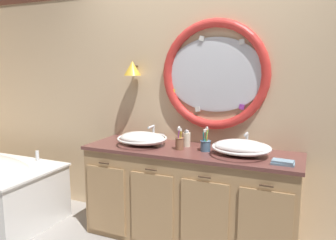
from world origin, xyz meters
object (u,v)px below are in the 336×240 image
object	(u,v)px
soap_dispenser	(187,139)
toothbrush_holder_right	(206,145)
folded_hand_towel	(283,162)
toothbrush_holder_left	(179,143)
sink_basin_left	(142,138)
sink_basin_right	(241,148)

from	to	relation	value
soap_dispenser	toothbrush_holder_right	bearing A→B (deg)	-23.90
folded_hand_towel	toothbrush_holder_left	bearing A→B (deg)	173.32
sink_basin_left	sink_basin_right	world-z (taller)	sink_basin_right
sink_basin_left	folded_hand_towel	bearing A→B (deg)	-5.46
toothbrush_holder_right	folded_hand_towel	world-z (taller)	toothbrush_holder_right
toothbrush_holder_left	folded_hand_towel	bearing A→B (deg)	-6.68
sink_basin_right	toothbrush_holder_right	xyz separation A→B (m)	(-0.31, 0.03, -0.01)
sink_basin_right	folded_hand_towel	size ratio (longest dim) A/B	2.86
sink_basin_right	toothbrush_holder_right	bearing A→B (deg)	175.36
toothbrush_holder_right	folded_hand_towel	distance (m)	0.66
toothbrush_holder_right	soap_dispenser	bearing A→B (deg)	156.10
sink_basin_right	folded_hand_towel	distance (m)	0.36
toothbrush_holder_left	soap_dispenser	bearing A→B (deg)	82.31
toothbrush_holder_right	folded_hand_towel	bearing A→B (deg)	-12.62
toothbrush_holder_left	soap_dispenser	size ratio (longest dim) A/B	1.32
toothbrush_holder_left	toothbrush_holder_right	size ratio (longest dim) A/B	0.97
sink_basin_left	toothbrush_holder_right	size ratio (longest dim) A/B	2.16
sink_basin_left	soap_dispenser	size ratio (longest dim) A/B	2.93
soap_dispenser	folded_hand_towel	world-z (taller)	soap_dispenser
sink_basin_right	sink_basin_left	bearing A→B (deg)	-180.00
toothbrush_holder_right	toothbrush_holder_left	bearing A→B (deg)	-169.26
sink_basin_left	toothbrush_holder_right	world-z (taller)	toothbrush_holder_right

